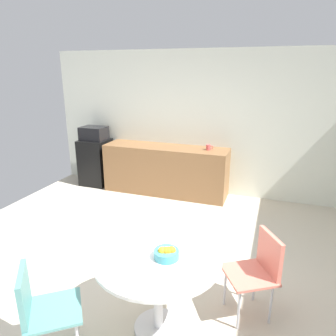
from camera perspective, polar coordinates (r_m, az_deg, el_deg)
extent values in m
plane|color=beige|center=(3.65, -5.36, -20.62)|extent=(6.00, 6.00, 0.00)
cube|color=silver|center=(5.80, 6.77, 8.02)|extent=(6.00, 0.10, 2.60)
cube|color=brown|center=(5.85, -0.45, -0.36)|extent=(2.31, 0.60, 0.90)
cube|color=black|center=(6.49, -13.03, 1.08)|extent=(0.54, 0.54, 0.92)
cube|color=black|center=(6.35, -13.40, 6.19)|extent=(0.48, 0.38, 0.26)
cylinder|color=silver|center=(3.18, -1.76, -26.99)|extent=(0.44, 0.44, 0.03)
cylinder|color=silver|center=(2.93, -1.83, -21.72)|extent=(0.08, 0.08, 0.73)
cylinder|color=white|center=(2.72, -1.91, -16.05)|extent=(1.07, 1.07, 0.03)
cylinder|color=silver|center=(3.11, 12.78, -23.88)|extent=(0.02, 0.02, 0.42)
cylinder|color=silver|center=(3.33, 10.39, -20.51)|extent=(0.02, 0.02, 0.42)
cylinder|color=silver|center=(3.23, 18.28, -22.52)|extent=(0.02, 0.02, 0.42)
cylinder|color=silver|center=(3.44, 15.53, -19.43)|extent=(0.02, 0.02, 0.42)
cube|color=#DB7260|center=(3.14, 14.57, -18.34)|extent=(0.58, 0.58, 0.03)
cube|color=#DB7260|center=(3.11, 18.10, -14.57)|extent=(0.23, 0.34, 0.38)
cylinder|color=silver|center=(3.10, -16.44, -24.31)|extent=(0.02, 0.02, 0.42)
cylinder|color=silver|center=(3.13, -22.78, -24.71)|extent=(0.02, 0.02, 0.42)
cube|color=teal|center=(2.85, -20.15, -23.24)|extent=(0.59, 0.59, 0.03)
cube|color=teal|center=(2.74, -24.83, -20.20)|extent=(0.26, 0.32, 0.38)
cylinder|color=teal|center=(2.67, -0.28, -15.47)|extent=(0.21, 0.21, 0.07)
sphere|color=orange|center=(2.64, 0.05, -14.90)|extent=(0.07, 0.07, 0.07)
sphere|color=orange|center=(2.65, 0.67, -14.82)|extent=(0.07, 0.07, 0.07)
sphere|color=orange|center=(2.64, -0.40, -14.93)|extent=(0.07, 0.07, 0.07)
sphere|color=yellow|center=(2.64, -1.08, -14.90)|extent=(0.07, 0.07, 0.07)
cylinder|color=#D84C4C|center=(5.52, 7.38, 3.77)|extent=(0.08, 0.08, 0.09)
torus|color=#D84C4C|center=(5.51, 7.97, 3.76)|extent=(0.06, 0.01, 0.06)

